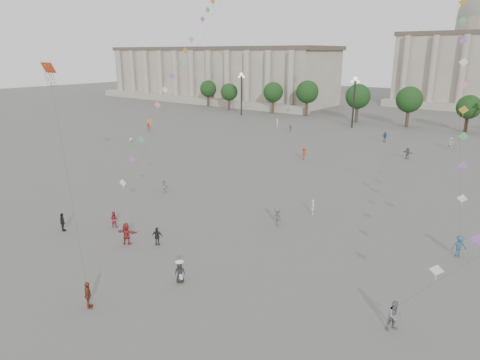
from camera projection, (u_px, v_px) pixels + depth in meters
The scene contains 26 objects.
ground at pixel (133, 283), 29.82m from camera, with size 360.00×360.00×0.00m, color #514E4C.
hall_west at pixel (215, 74), 142.51m from camera, with size 84.00×26.22×17.20m.
tree_row at pixel (439, 104), 87.04m from camera, with size 137.12×5.12×8.00m.
lamp_post_far_west at pixel (241, 86), 107.07m from camera, with size 2.00×0.90×10.65m.
lamp_post_mid_west at pixel (354, 93), 89.32m from camera, with size 2.00×0.90×10.65m.
person_crowd_0 at pixel (385, 137), 76.76m from camera, with size 1.07×0.45×1.83m, color #2C4963.
person_crowd_1 at pixel (131, 139), 74.49m from camera, with size 0.87×0.68×1.78m, color silver.
person_crowd_2 at pixel (149, 126), 87.23m from camera, with size 1.22×0.70×1.89m, color maroon.
person_crowd_4 at pixel (451, 143), 71.21m from camera, with size 1.79×0.57×1.93m, color silver.
person_crowd_6 at pixel (277, 217), 39.44m from camera, with size 1.19×0.68×1.84m, color #57585B.
person_crowd_10 at pixel (277, 123), 91.84m from camera, with size 0.67×0.44×1.84m, color silver.
person_crowd_12 at pixel (408, 153), 64.45m from camera, with size 1.63×0.52×1.76m, color slate.
person_crowd_13 at pixel (313, 207), 42.34m from camera, with size 0.56×0.37×1.53m, color silver.
person_crowd_16 at pixel (290, 128), 86.26m from camera, with size 0.91×0.38×1.56m, color slate.
person_crowd_17 at pixel (304, 154), 63.74m from camera, with size 1.25×0.72×1.93m, color #9F412B.
person_crowd_18 at pixel (165, 185), 48.84m from camera, with size 1.61×0.51×1.73m, color #ADACA9.
tourist_0 at pixel (88, 295), 26.74m from camera, with size 1.05×0.44×1.80m, color brown.
tourist_1 at pixel (63, 222), 38.30m from camera, with size 1.01×0.42×1.72m, color black.
tourist_2 at pixel (126, 234), 35.69m from camera, with size 1.75×0.56×1.88m, color maroon.
tourist_4 at pixel (157, 236), 35.53m from camera, with size 0.93×0.39×1.58m, color black.
kite_flyer_0 at pixel (114, 219), 39.28m from camera, with size 0.73×0.57×1.50m, color #9D2A33.
kite_flyer_1 at pixel (459, 246), 33.46m from camera, with size 1.17×0.67×1.81m, color #304E6D.
kite_flyer_2 at pixel (395, 316), 24.61m from camera, with size 0.90×0.70×1.84m, color slate.
hat_person at pixel (180, 272), 29.77m from camera, with size 0.86×0.83×1.69m.
dragon_kite at pixel (50, 76), 42.38m from camera, with size 11.14×5.37×25.63m.
kite_train_west at pixel (213, 6), 58.17m from camera, with size 19.04×47.27×63.59m.
Camera 1 is at (22.25, -16.21, 15.48)m, focal length 32.00 mm.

